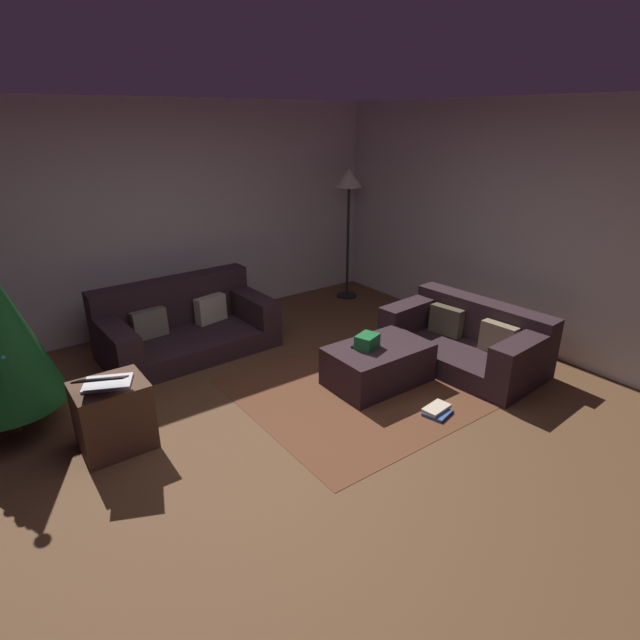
% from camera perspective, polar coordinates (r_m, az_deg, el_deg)
% --- Properties ---
extents(ground_plane, '(6.40, 6.40, 0.00)m').
position_cam_1_polar(ground_plane, '(4.09, -2.20, -14.08)').
color(ground_plane, brown).
extents(rear_partition, '(6.40, 0.12, 2.60)m').
position_cam_1_polar(rear_partition, '(6.27, -19.03, 10.63)').
color(rear_partition, '#BCB7B2').
rests_on(rear_partition, ground_plane).
extents(corner_partition, '(0.12, 6.40, 2.60)m').
position_cam_1_polar(corner_partition, '(5.79, 24.58, 9.00)').
color(corner_partition, '#B5B0AB').
rests_on(corner_partition, ground_plane).
extents(couch_left, '(1.81, 1.03, 0.75)m').
position_cam_1_polar(couch_left, '(5.75, -15.03, -0.58)').
color(couch_left, '#2D1E23').
rests_on(couch_left, ground_plane).
extents(couch_right, '(1.01, 1.62, 0.62)m').
position_cam_1_polar(couch_right, '(5.47, 16.27, -2.15)').
color(couch_right, '#2D1E23').
rests_on(couch_right, ground_plane).
extents(ottoman, '(0.97, 0.61, 0.38)m').
position_cam_1_polar(ottoman, '(4.91, 6.54, -4.96)').
color(ottoman, '#2D1E23').
rests_on(ottoman, ground_plane).
extents(gift_box, '(0.25, 0.22, 0.13)m').
position_cam_1_polar(gift_box, '(4.76, 5.33, -2.40)').
color(gift_box, '#19662D').
rests_on(gift_box, ottoman).
extents(tv_remote, '(0.10, 0.17, 0.02)m').
position_cam_1_polar(tv_remote, '(4.74, 4.47, -3.18)').
color(tv_remote, black).
rests_on(tv_remote, ottoman).
extents(side_table, '(0.52, 0.44, 0.55)m').
position_cam_1_polar(side_table, '(4.25, -22.17, -9.92)').
color(side_table, '#4C3323').
rests_on(side_table, ground_plane).
extents(laptop, '(0.47, 0.51, 0.18)m').
position_cam_1_polar(laptop, '(4.04, -22.97, -6.39)').
color(laptop, silver).
rests_on(laptop, side_table).
extents(book_stack, '(0.28, 0.24, 0.06)m').
position_cam_1_polar(book_stack, '(4.58, 12.99, -9.92)').
color(book_stack, '#2D5193').
rests_on(book_stack, ground_plane).
extents(corner_lamp, '(0.36, 0.36, 1.77)m').
position_cam_1_polar(corner_lamp, '(6.96, 3.28, 14.54)').
color(corner_lamp, black).
rests_on(corner_lamp, ground_plane).
extents(area_rug, '(2.60, 2.00, 0.01)m').
position_cam_1_polar(area_rug, '(5.00, 6.45, -6.89)').
color(area_rug, brown).
rests_on(area_rug, ground_plane).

